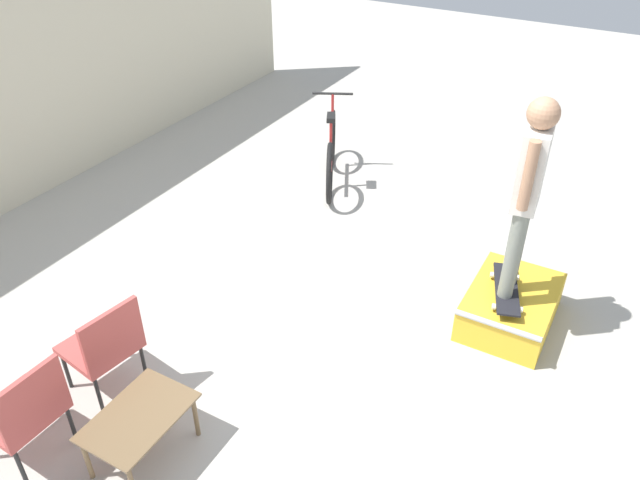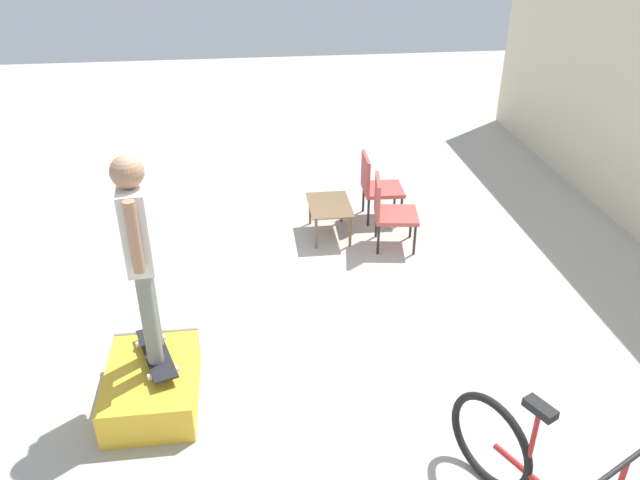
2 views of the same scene
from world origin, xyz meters
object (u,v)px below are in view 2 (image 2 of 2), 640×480
Objects in this scene: skateboard_on_ramp at (156,353)px; person_skater at (139,244)px; skate_ramp_box at (153,385)px; coffee_table at (330,208)px; patio_chair_left at (376,184)px; patio_chair_right at (389,209)px.

skateboard_on_ramp is 1.08m from person_skater.
skate_ramp_box is 3.43m from coffee_table.
person_skater is at bearing -153.45° from skateboard_on_ramp.
patio_chair_left is at bearing 134.91° from person_skater.
coffee_table is (-2.72, 1.88, -1.13)m from person_skater.
patio_chair_left is at bearing 140.85° from skate_ramp_box.
coffee_table is (-2.72, 1.88, -0.05)m from skateboard_on_ramp.
patio_chair_right is (-2.35, 2.56, 0.07)m from skateboard_on_ramp.
skateboard_on_ramp is at bearing -34.62° from coffee_table.
skate_ramp_box is at bearing -34.43° from coffee_table.
skateboard_on_ramp is 0.87× the size of patio_chair_right.
patio_chair_right is (0.37, 0.68, 0.13)m from coffee_table.
skateboard_on_ramp is 3.48m from patio_chair_right.
patio_chair_right is (-2.45, 2.62, 0.33)m from skate_ramp_box.
person_skater is 3.50m from coffee_table.
skateboard_on_ramp is 3.31m from coffee_table.
person_skater is (-0.10, 0.05, 1.33)m from skate_ramp_box.
skateboard_on_ramp is 0.87× the size of patio_chair_left.
patio_chair_right reaches higher than coffee_table.
patio_chair_left is 0.76m from patio_chair_right.
patio_chair_left reaches higher than skate_ramp_box.
patio_chair_left reaches higher than coffee_table.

